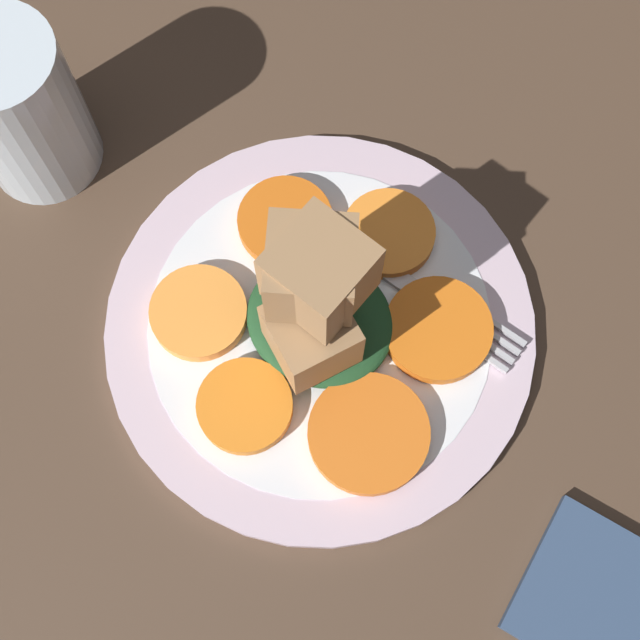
{
  "coord_description": "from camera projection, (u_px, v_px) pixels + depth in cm",
  "views": [
    {
      "loc": [
        -8.31,
        14.1,
        53.45
      ],
      "look_at": [
        0.0,
        0.0,
        4.1
      ],
      "focal_mm": 50.0,
      "sensor_mm": 36.0,
      "label": 1
    }
  ],
  "objects": [
    {
      "name": "carrot_slice_4",
      "position": [
        199.0,
        313.0,
        0.53
      ],
      "size": [
        5.79,
        5.79,
        1.03
      ],
      "primitive_type": "cylinder",
      "color": "#F99438",
      "rests_on": "plate"
    },
    {
      "name": "fork",
      "position": [
        393.0,
        275.0,
        0.54
      ],
      "size": [
        18.71,
        3.57,
        0.4
      ],
      "rotation": [
        0.0,
        0.0,
        -0.1
      ],
      "color": "#B2B2B7",
      "rests_on": "plate"
    },
    {
      "name": "center_pile",
      "position": [
        316.0,
        304.0,
        0.48
      ],
      "size": [
        8.86,
        8.71,
        10.8
      ],
      "color": "#1E4723",
      "rests_on": "plate"
    },
    {
      "name": "carrot_slice_0",
      "position": [
        369.0,
        434.0,
        0.5
      ],
      "size": [
        6.95,
        6.95,
        1.03
      ],
      "primitive_type": "cylinder",
      "color": "orange",
      "rests_on": "plate"
    },
    {
      "name": "table_slab",
      "position": [
        320.0,
        336.0,
        0.55
      ],
      "size": [
        120.0,
        120.0,
        2.0
      ],
      "primitive_type": "cube",
      "color": "#4C3828",
      "rests_on": "ground"
    },
    {
      "name": "water_glass",
      "position": [
        20.0,
        109.0,
        0.53
      ],
      "size": [
        7.31,
        7.31,
        10.9
      ],
      "color": "silver",
      "rests_on": "table_slab"
    },
    {
      "name": "carrot_slice_2",
      "position": [
        388.0,
        234.0,
        0.54
      ],
      "size": [
        5.68,
        5.68,
        1.03
      ],
      "primitive_type": "cylinder",
      "color": "orange",
      "rests_on": "plate"
    },
    {
      "name": "carrot_slice_1",
      "position": [
        438.0,
        330.0,
        0.52
      ],
      "size": [
        6.4,
        6.4,
        1.03
      ],
      "primitive_type": "cylinder",
      "color": "orange",
      "rests_on": "plate"
    },
    {
      "name": "carrot_slice_5",
      "position": [
        245.0,
        406.0,
        0.51
      ],
      "size": [
        5.52,
        5.52,
        1.03
      ],
      "primitive_type": "cylinder",
      "color": "orange",
      "rests_on": "plate"
    },
    {
      "name": "plate",
      "position": [
        320.0,
        328.0,
        0.53
      ],
      "size": [
        25.75,
        25.75,
        1.05
      ],
      "color": "silver",
      "rests_on": "table_slab"
    },
    {
      "name": "carrot_slice_3",
      "position": [
        285.0,
        222.0,
        0.55
      ],
      "size": [
        5.84,
        5.84,
        1.03
      ],
      "primitive_type": "cylinder",
      "color": "orange",
      "rests_on": "plate"
    }
  ]
}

